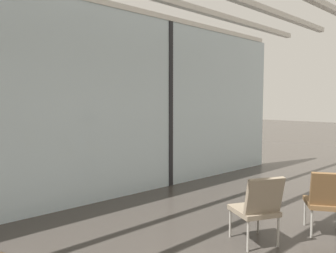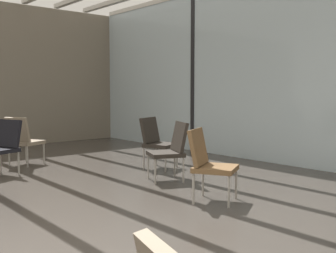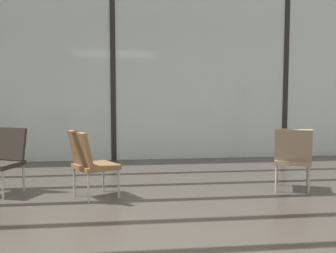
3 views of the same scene
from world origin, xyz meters
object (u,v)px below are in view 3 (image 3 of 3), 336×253
at_px(lounge_chair_3, 293,155).
at_px(lounge_chair_4, 90,160).
at_px(lounge_chair_2, 4,157).
at_px(parked_airplane, 115,62).

relative_size(lounge_chair_3, lounge_chair_4, 1.00).
bearing_deg(lounge_chair_2, parked_airplane, 102.32).
xyz_separation_m(lounge_chair_2, lounge_chair_3, (3.89, -0.38, 0.00)).
bearing_deg(lounge_chair_4, lounge_chair_3, -118.66).
bearing_deg(lounge_chair_2, lounge_chair_3, 18.16).
bearing_deg(lounge_chair_3, lounge_chair_4, 24.13).
bearing_deg(lounge_chair_3, lounge_chair_2, 17.86).
bearing_deg(lounge_chair_3, parked_airplane, -48.84).
bearing_deg(parked_airplane, lounge_chair_2, -101.43).
relative_size(parked_airplane, lounge_chair_2, 14.55).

